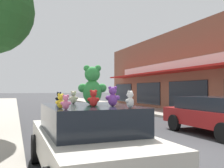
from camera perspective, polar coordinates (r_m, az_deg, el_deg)
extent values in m
plane|color=#333335|center=(7.03, 18.85, -15.69)|extent=(260.00, 260.00, 0.00)
cube|color=red|center=(16.33, 20.61, 3.59)|extent=(1.63, 28.75, 0.12)
cube|color=silver|center=(16.90, 22.53, 5.31)|extent=(0.08, 27.38, 0.70)
cube|color=black|center=(18.96, 16.63, -2.32)|extent=(0.06, 4.34, 2.00)
cube|color=black|center=(23.72, 8.13, -2.14)|extent=(0.06, 4.34, 2.00)
cube|color=black|center=(28.83, 2.55, -2.00)|extent=(0.06, 4.34, 2.00)
cube|color=beige|center=(5.22, -5.40, -13.74)|extent=(1.88, 4.33, 0.58)
cube|color=black|center=(5.13, -5.38, -7.75)|extent=(1.65, 2.38, 0.51)
cylinder|color=black|center=(6.41, -17.00, -13.98)|extent=(0.20, 0.68, 0.68)
cylinder|color=black|center=(6.80, -0.92, -13.30)|extent=(0.20, 0.68, 0.68)
ellipsoid|color=green|center=(5.36, -4.53, -1.90)|extent=(0.49, 0.46, 0.52)
sphere|color=green|center=(5.37, -4.52, 2.23)|extent=(0.42, 0.42, 0.33)
sphere|color=green|center=(5.38, -3.24, 3.61)|extent=(0.18, 0.18, 0.14)
sphere|color=green|center=(5.39, -5.79, 3.61)|extent=(0.18, 0.18, 0.14)
sphere|color=#5ADA6D|center=(5.51, -4.45, 1.93)|extent=(0.16, 0.16, 0.13)
sphere|color=green|center=(5.38, -2.27, -0.92)|extent=(0.25, 0.25, 0.19)
sphere|color=green|center=(5.41, -6.75, -0.92)|extent=(0.25, 0.25, 0.19)
ellipsoid|color=yellow|center=(4.28, -11.66, -4.49)|extent=(0.15, 0.14, 0.16)
sphere|color=yellow|center=(4.28, -11.65, -2.92)|extent=(0.13, 0.13, 0.10)
sphere|color=yellow|center=(4.30, -11.24, -2.39)|extent=(0.06, 0.06, 0.04)
sphere|color=yellow|center=(4.26, -12.06, -2.40)|extent=(0.06, 0.06, 0.04)
sphere|color=#FFFF4D|center=(4.31, -11.96, -2.99)|extent=(0.05, 0.05, 0.04)
sphere|color=yellow|center=(4.32, -11.01, -4.09)|extent=(0.08, 0.08, 0.06)
sphere|color=yellow|center=(4.25, -12.44, -4.13)|extent=(0.08, 0.08, 0.06)
ellipsoid|color=beige|center=(5.81, -8.82, -3.53)|extent=(0.18, 0.17, 0.18)
sphere|color=beige|center=(5.81, -8.81, -2.20)|extent=(0.16, 0.16, 0.12)
sphere|color=beige|center=(5.80, -8.42, -1.76)|extent=(0.07, 0.07, 0.05)
sphere|color=beige|center=(5.82, -9.20, -1.76)|extent=(0.07, 0.07, 0.05)
sphere|color=white|center=(5.86, -8.66, -2.26)|extent=(0.06, 0.06, 0.04)
sphere|color=beige|center=(5.80, -8.09, -3.22)|extent=(0.09, 0.09, 0.07)
sphere|color=beige|center=(5.84, -9.47, -3.20)|extent=(0.09, 0.09, 0.07)
ellipsoid|color=purple|center=(4.82, 0.15, -3.67)|extent=(0.23, 0.21, 0.24)
sphere|color=purple|center=(4.82, 0.15, -1.58)|extent=(0.20, 0.20, 0.15)
sphere|color=purple|center=(4.82, 0.80, -0.87)|extent=(0.08, 0.08, 0.06)
sphere|color=purple|center=(4.82, -0.50, -0.87)|extent=(0.08, 0.08, 0.06)
sphere|color=#BA67ED|center=(4.88, 0.15, -1.68)|extent=(0.07, 0.07, 0.06)
sphere|color=purple|center=(4.83, 1.29, -3.17)|extent=(0.11, 0.11, 0.09)
sphere|color=purple|center=(4.83, -0.99, -3.17)|extent=(0.11, 0.11, 0.09)
ellipsoid|color=red|center=(4.70, -4.25, -3.99)|extent=(0.17, 0.15, 0.20)
sphere|color=red|center=(4.69, -4.25, -2.21)|extent=(0.15, 0.15, 0.12)
sphere|color=red|center=(4.70, -3.70, -1.62)|extent=(0.06, 0.06, 0.05)
sphere|color=red|center=(4.69, -4.80, -1.62)|extent=(0.06, 0.06, 0.05)
sphere|color=#FF4741|center=(4.75, -4.32, -2.29)|extent=(0.06, 0.06, 0.05)
sphere|color=red|center=(4.72, -3.31, -3.56)|extent=(0.08, 0.08, 0.07)
sphere|color=red|center=(4.70, -5.23, -3.56)|extent=(0.08, 0.08, 0.07)
ellipsoid|color=black|center=(6.02, -12.02, -3.52)|extent=(0.16, 0.16, 0.17)
sphere|color=black|center=(6.01, -12.01, -2.36)|extent=(0.14, 0.14, 0.10)
sphere|color=black|center=(6.04, -11.73, -1.97)|extent=(0.06, 0.06, 0.04)
sphere|color=black|center=(5.99, -12.29, -1.98)|extent=(0.06, 0.06, 0.04)
sphere|color=#3A3A3D|center=(6.05, -12.28, -2.42)|extent=(0.05, 0.05, 0.04)
sphere|color=black|center=(6.07, -11.59, -3.23)|extent=(0.08, 0.08, 0.06)
sphere|color=black|center=(5.98, -12.57, -3.26)|extent=(0.08, 0.08, 0.06)
ellipsoid|color=pink|center=(4.06, -10.54, -4.73)|extent=(0.15, 0.14, 0.15)
sphere|color=pink|center=(4.06, -10.53, -3.17)|extent=(0.13, 0.13, 0.09)
sphere|color=pink|center=(4.05, -10.06, -2.66)|extent=(0.05, 0.05, 0.04)
sphere|color=pink|center=(4.06, -10.99, -2.65)|extent=(0.05, 0.05, 0.04)
sphere|color=#FFA3DA|center=(4.09, -10.39, -3.24)|extent=(0.05, 0.05, 0.04)
sphere|color=pink|center=(4.05, -9.68, -4.37)|extent=(0.07, 0.07, 0.05)
sphere|color=pink|center=(4.08, -11.32, -4.34)|extent=(0.07, 0.07, 0.05)
ellipsoid|color=white|center=(4.37, 4.17, -4.25)|extent=(0.19, 0.18, 0.19)
sphere|color=white|center=(4.36, 4.17, -2.43)|extent=(0.17, 0.17, 0.12)
sphere|color=white|center=(4.40, 4.45, -1.82)|extent=(0.07, 0.07, 0.05)
sphere|color=white|center=(4.32, 3.89, -1.83)|extent=(0.07, 0.07, 0.05)
sphere|color=white|center=(4.39, 3.60, -2.52)|extent=(0.06, 0.06, 0.05)
sphere|color=white|center=(4.44, 4.54, -3.78)|extent=(0.10, 0.10, 0.07)
sphere|color=white|center=(4.30, 3.54, -3.86)|extent=(0.10, 0.10, 0.07)
ellipsoid|color=orange|center=(6.11, -4.11, -3.45)|extent=(0.16, 0.17, 0.18)
sphere|color=orange|center=(6.10, -4.11, -2.22)|extent=(0.15, 0.15, 0.11)
sphere|color=orange|center=(6.07, -3.85, -1.81)|extent=(0.06, 0.06, 0.05)
sphere|color=orange|center=(6.13, -4.36, -1.80)|extent=(0.06, 0.06, 0.05)
sphere|color=#FFBA41|center=(6.13, -3.77, -2.28)|extent=(0.06, 0.06, 0.04)
sphere|color=orange|center=(6.06, -3.59, -3.18)|extent=(0.09, 0.09, 0.07)
sphere|color=orange|center=(6.17, -4.48, -3.14)|extent=(0.09, 0.09, 0.07)
cube|color=maroon|center=(10.62, 22.34, -7.16)|extent=(1.84, 4.37, 0.62)
cube|color=black|center=(10.58, 22.31, -4.12)|extent=(1.62, 2.94, 0.51)
cylinder|color=black|center=(11.13, 14.05, -8.56)|extent=(0.20, 0.68, 0.68)
cylinder|color=black|center=(12.26, 21.02, -7.84)|extent=(0.20, 0.68, 0.68)
cylinder|color=black|center=(9.08, 24.16, -10.15)|extent=(0.20, 0.68, 0.68)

